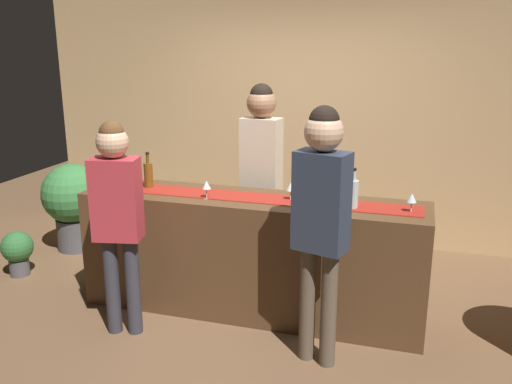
# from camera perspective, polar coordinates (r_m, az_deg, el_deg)

# --- Properties ---
(ground_plane) EXTENTS (10.00, 10.00, 0.00)m
(ground_plane) POSITION_cam_1_polar(r_m,az_deg,el_deg) (4.64, -0.48, -12.17)
(ground_plane) COLOR brown
(back_wall) EXTENTS (6.00, 0.12, 2.90)m
(back_wall) POSITION_cam_1_polar(r_m,az_deg,el_deg) (5.99, 4.96, 8.71)
(back_wall) COLOR tan
(back_wall) RESTS_ON ground
(bar_counter) EXTENTS (2.75, 0.60, 0.97)m
(bar_counter) POSITION_cam_1_polar(r_m,az_deg,el_deg) (4.43, -0.50, -6.62)
(bar_counter) COLOR #543821
(bar_counter) RESTS_ON ground
(counter_runner_cloth) EXTENTS (2.61, 0.28, 0.01)m
(counter_runner_cloth) POSITION_cam_1_polar(r_m,az_deg,el_deg) (4.27, -0.51, -0.57)
(counter_runner_cloth) COLOR maroon
(counter_runner_cloth) RESTS_ON bar_counter
(wine_bottle_clear) EXTENTS (0.07, 0.07, 0.30)m
(wine_bottle_clear) POSITION_cam_1_polar(r_m,az_deg,el_deg) (4.04, 10.15, -0.14)
(wine_bottle_clear) COLOR #B2C6C1
(wine_bottle_clear) RESTS_ON bar_counter
(wine_bottle_green) EXTENTS (0.07, 0.07, 0.30)m
(wine_bottle_green) POSITION_cam_1_polar(r_m,az_deg,el_deg) (4.72, -13.57, 1.94)
(wine_bottle_green) COLOR #194723
(wine_bottle_green) RESTS_ON bar_counter
(wine_bottle_amber) EXTENTS (0.07, 0.07, 0.30)m
(wine_bottle_amber) POSITION_cam_1_polar(r_m,az_deg,el_deg) (4.63, -11.19, 1.81)
(wine_bottle_amber) COLOR brown
(wine_bottle_amber) RESTS_ON bar_counter
(wine_glass_near_customer) EXTENTS (0.07, 0.07, 0.14)m
(wine_glass_near_customer) POSITION_cam_1_polar(r_m,az_deg,el_deg) (4.03, 16.00, -0.66)
(wine_glass_near_customer) COLOR silver
(wine_glass_near_customer) RESTS_ON bar_counter
(wine_glass_mid_counter) EXTENTS (0.07, 0.07, 0.14)m
(wine_glass_mid_counter) POSITION_cam_1_polar(r_m,az_deg,el_deg) (4.18, 3.65, 0.51)
(wine_glass_mid_counter) COLOR silver
(wine_glass_mid_counter) RESTS_ON bar_counter
(wine_glass_far_end) EXTENTS (0.07, 0.07, 0.14)m
(wine_glass_far_end) POSITION_cam_1_polar(r_m,az_deg,el_deg) (4.25, -5.21, 0.70)
(wine_glass_far_end) COLOR silver
(wine_glass_far_end) RESTS_ON bar_counter
(bartender) EXTENTS (0.36, 0.25, 1.81)m
(bartender) POSITION_cam_1_polar(r_m,az_deg,el_deg) (4.80, 0.55, 3.28)
(bartender) COLOR #26262B
(bartender) RESTS_ON ground
(customer_sipping) EXTENTS (0.38, 0.28, 1.78)m
(customer_sipping) POSITION_cam_1_polar(r_m,az_deg,el_deg) (3.54, 6.84, -1.75)
(customer_sipping) COLOR brown
(customer_sipping) RESTS_ON ground
(customer_browsing) EXTENTS (0.37, 0.27, 1.63)m
(customer_browsing) POSITION_cam_1_polar(r_m,az_deg,el_deg) (4.05, -14.35, -1.60)
(customer_browsing) COLOR #33333D
(customer_browsing) RESTS_ON ground
(potted_plant_tall) EXTENTS (0.63, 0.63, 0.93)m
(potted_plant_tall) POSITION_cam_1_polar(r_m,az_deg,el_deg) (6.04, -18.62, -0.86)
(potted_plant_tall) COLOR #4C4C51
(potted_plant_tall) RESTS_ON ground
(potted_plant_small) EXTENTS (0.30, 0.30, 0.43)m
(potted_plant_small) POSITION_cam_1_polar(r_m,az_deg,el_deg) (5.63, -23.69, -5.60)
(potted_plant_small) COLOR #4C4C51
(potted_plant_small) RESTS_ON ground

